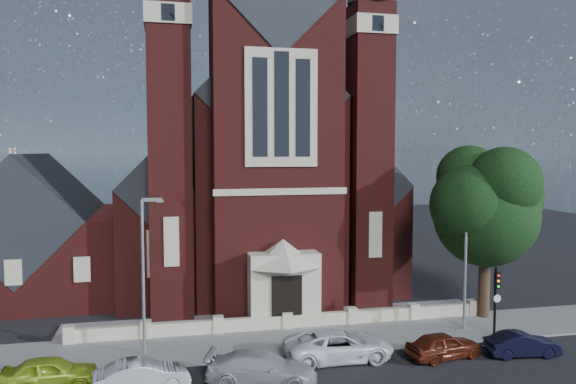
% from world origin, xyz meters
% --- Properties ---
extents(ground, '(120.00, 120.00, 0.00)m').
position_xyz_m(ground, '(0.00, 15.00, 0.00)').
color(ground, black).
rests_on(ground, ground).
extents(pavement_strip, '(60.00, 5.00, 0.12)m').
position_xyz_m(pavement_strip, '(0.00, 4.50, 0.00)').
color(pavement_strip, slate).
rests_on(pavement_strip, ground).
extents(forecourt_paving, '(26.00, 3.00, 0.14)m').
position_xyz_m(forecourt_paving, '(0.00, 8.50, 0.00)').
color(forecourt_paving, slate).
rests_on(forecourt_paving, ground).
extents(forecourt_wall, '(24.00, 0.40, 0.90)m').
position_xyz_m(forecourt_wall, '(0.00, 6.50, 0.00)').
color(forecourt_wall, '#B3A98E').
rests_on(forecourt_wall, ground).
extents(church, '(20.01, 34.90, 29.20)m').
position_xyz_m(church, '(-0.00, 22.94, 8.19)').
color(church, '#501815').
rests_on(church, ground).
extents(parish_hall, '(12.00, 12.20, 10.24)m').
position_xyz_m(parish_hall, '(-16.00, 18.00, 4.01)').
color(parish_hall, '#501815').
rests_on(parish_hall, ground).
extents(street_tree, '(6.40, 6.60, 10.70)m').
position_xyz_m(street_tree, '(12.60, 5.71, 6.96)').
color(street_tree, black).
rests_on(street_tree, ground).
extents(street_lamp_left, '(1.16, 0.22, 8.09)m').
position_xyz_m(street_lamp_left, '(-7.91, 4.00, 4.60)').
color(street_lamp_left, gray).
rests_on(street_lamp_left, ground).
extents(street_lamp_right, '(1.16, 0.22, 8.09)m').
position_xyz_m(street_lamp_right, '(10.09, 4.00, 4.60)').
color(street_lamp_right, gray).
rests_on(street_lamp_right, ground).
extents(traffic_signal, '(0.28, 0.42, 4.00)m').
position_xyz_m(traffic_signal, '(11.00, 2.43, 2.58)').
color(traffic_signal, black).
rests_on(traffic_signal, ground).
extents(car_lime_van, '(4.08, 1.72, 1.38)m').
position_xyz_m(car_lime_van, '(-11.94, 0.93, 0.69)').
color(car_lime_van, '#95B323').
rests_on(car_lime_van, ground).
extents(car_silver_a, '(4.25, 2.03, 1.35)m').
position_xyz_m(car_silver_a, '(-7.98, -0.33, 0.67)').
color(car_silver_a, '#AFB3B7').
rests_on(car_silver_a, ground).
extents(car_silver_b, '(5.35, 3.46, 1.44)m').
position_xyz_m(car_silver_b, '(-2.76, -0.78, 0.72)').
color(car_silver_b, '#AFB1B7').
rests_on(car_silver_b, ground).
extents(car_white_suv, '(5.48, 2.53, 1.52)m').
position_xyz_m(car_white_suv, '(1.50, 1.22, 0.76)').
color(car_white_suv, white).
rests_on(car_white_suv, ground).
extents(car_dark_red, '(4.12, 2.20, 1.33)m').
position_xyz_m(car_dark_red, '(6.72, 0.31, 0.67)').
color(car_dark_red, '#531C0E').
rests_on(car_dark_red, ground).
extents(car_navy, '(3.83, 1.68, 1.22)m').
position_xyz_m(car_navy, '(10.80, -0.28, 0.61)').
color(car_navy, black).
rests_on(car_navy, ground).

